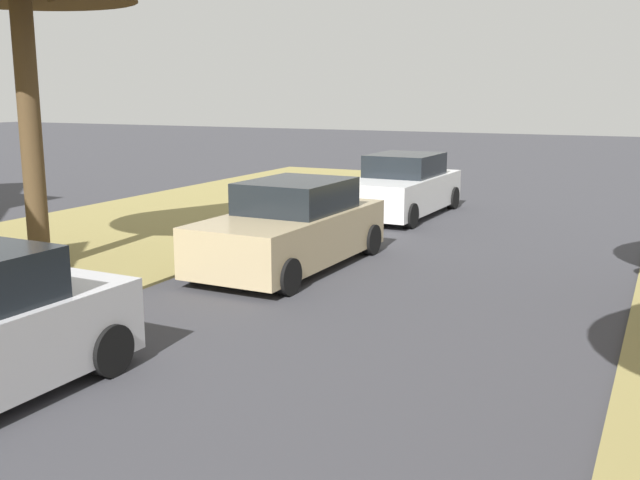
% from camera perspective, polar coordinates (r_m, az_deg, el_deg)
% --- Properties ---
extents(parked_sedan_tan, '(2.04, 4.44, 1.57)m').
position_cam_1_polar(parked_sedan_tan, '(13.24, -2.20, 0.95)').
color(parked_sedan_tan, tan).
rests_on(parked_sedan_tan, ground).
extents(parked_sedan_white, '(2.04, 4.44, 1.57)m').
position_cam_1_polar(parked_sedan_white, '(19.02, 6.43, 4.11)').
color(parked_sedan_white, white).
rests_on(parked_sedan_white, ground).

